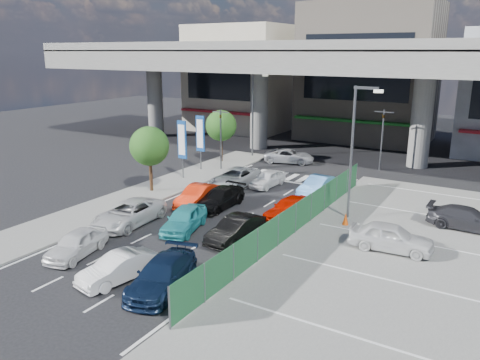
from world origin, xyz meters
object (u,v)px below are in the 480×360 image
Objects in this scene: signboard_near at (182,141)px; traffic_cone at (345,219)px; kei_truck_front_right at (318,186)px; parked_sedan_dgrey at (467,219)px; tree_near at (149,146)px; minivan_navy_back at (162,275)px; sedan_white_mid_left at (129,213)px; sedan_black_mid at (219,198)px; street_lamp_right at (355,142)px; hatch_black_mid_right at (236,229)px; van_white_back_left at (76,244)px; hatch_white_back_mid at (118,268)px; signboard_far at (200,135)px; taxi_teal_mid at (184,219)px; tree_far at (221,126)px; taxi_orange_right at (290,208)px; traffic_light_left at (221,125)px; crossing_wagon_silver at (289,156)px; parked_sedan_white at (391,237)px; wagon_silver_front_left at (235,178)px; traffic_light_right at (383,125)px; street_lamp_left at (254,107)px; sedan_white_front_mid at (268,179)px; taxi_orange_left at (198,196)px.

signboard_near is 6.67× the size of traffic_cone.
parked_sedan_dgrey is (9.89, -1.99, 0.03)m from kei_truck_front_right.
tree_near is 1.05× the size of minivan_navy_back.
sedan_white_mid_left is at bearing -60.06° from tree_near.
traffic_cone is at bearing 7.68° from sedan_black_mid.
traffic_cone is (14.50, -3.31, -2.65)m from signboard_near.
street_lamp_right reaches higher than hatch_black_mid_right.
hatch_white_back_mid is (3.72, -0.85, -0.03)m from van_white_back_left.
hatch_black_mid_right is (-0.06, 6.13, 0.00)m from minivan_navy_back.
signboard_far is 14.05m from taxi_teal_mid.
parked_sedan_dgrey reaches higher than kei_truck_front_right.
tree_far is 22.54m from parked_sedan_dgrey.
street_lamp_right is at bearing 42.50° from taxi_orange_right.
signboard_near is (-1.00, -4.01, -0.87)m from traffic_light_left.
crossing_wagon_silver is at bearing 76.53° from van_white_back_left.
parked_sedan_dgrey reaches higher than van_white_back_left.
parked_sedan_white is (3.29, -3.67, -4.00)m from street_lamp_right.
street_lamp_right is 1.70× the size of signboard_far.
wagon_silver_front_left is at bearing 76.42° from van_white_back_left.
minivan_navy_back is (5.89, -0.43, 0.02)m from van_white_back_left.
traffic_light_left is 8.06m from tree_near.
traffic_light_left is 15.76m from traffic_cone.
parked_sedan_dgrey is (7.98, -11.43, -3.24)m from traffic_light_right.
signboard_near is at bearing 92.87° from tree_near.
crossing_wagon_silver is (5.44, 3.00, -2.76)m from tree_far.
tree_far reaches higher than parked_sedan_white.
sedan_black_mid is 8.24m from traffic_cone.
hatch_black_mid_right is at bearing -129.49° from traffic_cone.
signboard_far is 1.16× the size of taxi_teal_mid.
street_lamp_left reaches higher than crossing_wagon_silver.
signboard_far reaches higher than hatch_white_back_mid.
sedan_black_mid is at bearing -72.01° from wagon_silver_front_left.
traffic_cone is at bearing -44.34° from street_lamp_left.
signboard_near is 1.32× the size of sedan_white_front_mid.
van_white_back_left is 0.94× the size of kei_truck_front_right.
wagon_silver_front_left is 1.39× the size of sedan_white_front_mid.
van_white_back_left is 0.76× the size of wagon_silver_front_left.
sedan_black_mid is 1.09× the size of taxi_orange_right.
sedan_white_mid_left is 3.50m from taxi_teal_mid.
kei_truck_front_right is (0.62, 10.14, -0.00)m from hatch_black_mid_right.
traffic_light_right is 1.14× the size of minivan_navy_back.
signboard_near reaches higher than parked_sedan_white.
street_lamp_right is 14.38m from tree_near.
hatch_black_mid_right is at bearing -63.42° from street_lamp_left.
minivan_navy_back is (2.17, 0.41, 0.04)m from hatch_white_back_mid.
parked_sedan_white is at bearing -11.12° from taxi_orange_left.
crossing_wagon_silver is (0.17, 9.17, -0.06)m from wagon_silver_front_left.
crossing_wagon_silver is at bearing 88.34° from minivan_navy_back.
hatch_white_back_mid is 16.81m from sedan_white_front_mid.
hatch_white_back_mid reaches higher than sedan_white_front_mid.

